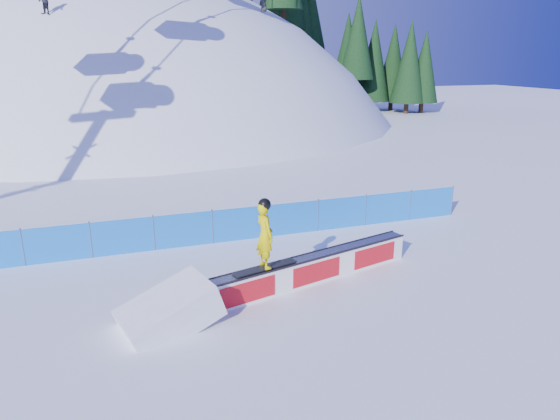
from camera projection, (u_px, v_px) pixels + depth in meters
name	position (u px, v px, depth m)	size (l,w,h in m)	color
ground	(211.00, 305.00, 13.23)	(160.00, 160.00, 0.00)	white
snow_hill	(143.00, 280.00, 56.49)	(64.00, 64.00, 64.00)	white
treeline	(343.00, 22.00, 53.58)	(23.98, 11.31, 21.70)	#301D13
safety_fence	(184.00, 230.00, 17.11)	(22.05, 0.05, 1.30)	blue
rail_box	(312.00, 269.00, 14.48)	(6.90, 2.23, 0.84)	white
snow_ramp	(170.00, 325.00, 12.30)	(2.27, 1.51, 0.85)	white
snowboarder	(265.00, 234.00, 13.22)	(1.90, 0.80, 1.96)	black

